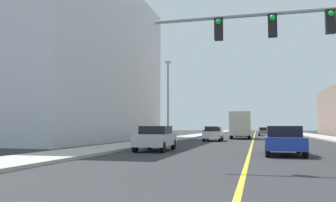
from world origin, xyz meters
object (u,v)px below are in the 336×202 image
(car_blue, at_px, (284,140))
(car_black, at_px, (211,132))
(street_lamp, at_px, (168,96))
(car_green, at_px, (242,131))
(car_white, at_px, (213,134))
(car_silver, at_px, (156,138))
(car_gray, at_px, (265,131))
(delivery_truck, at_px, (240,125))

(car_blue, relative_size, car_black, 1.05)
(street_lamp, xyz_separation_m, car_green, (6.06, 21.52, -3.66))
(car_green, distance_m, car_black, 7.30)
(car_white, bearing_deg, car_blue, -72.25)
(street_lamp, bearing_deg, car_silver, -79.27)
(car_green, bearing_deg, car_gray, 54.26)
(car_green, bearing_deg, car_black, -123.21)
(car_green, distance_m, car_gray, 6.00)
(car_green, distance_m, delivery_truck, 10.21)
(car_silver, height_order, car_gray, car_silver)
(car_green, height_order, car_white, car_white)
(street_lamp, height_order, car_white, street_lamp)
(car_blue, relative_size, delivery_truck, 0.54)
(car_green, bearing_deg, car_silver, -98.01)
(car_white, bearing_deg, car_green, 82.32)
(car_green, xyz_separation_m, car_silver, (-3.78, -33.51, 0.04))
(car_blue, relative_size, car_silver, 1.01)
(car_black, bearing_deg, car_green, -122.44)
(car_green, height_order, car_black, car_black)
(car_green, distance_m, car_white, 18.31)
(car_black, xyz_separation_m, car_gray, (7.20, 11.18, -0.05))
(street_lamp, relative_size, car_green, 1.79)
(car_silver, relative_size, car_gray, 0.95)
(street_lamp, height_order, delivery_truck, street_lamp)
(street_lamp, bearing_deg, car_gray, 70.40)
(street_lamp, height_order, car_gray, street_lamp)
(car_black, bearing_deg, car_white, 97.25)
(car_green, height_order, car_silver, car_silver)
(car_silver, height_order, delivery_truck, delivery_truck)
(street_lamp, xyz_separation_m, car_black, (2.23, 15.30, -3.63))
(street_lamp, xyz_separation_m, delivery_truck, (6.24, 11.35, -2.71))
(car_white, xyz_separation_m, car_silver, (-1.64, -15.33, 0.05))
(car_white, bearing_deg, car_silver, -97.07)
(car_green, xyz_separation_m, car_blue, (3.52, -34.91, 0.03))
(car_green, bearing_deg, delivery_truck, -90.53)
(car_gray, bearing_deg, delivery_truck, -103.18)
(car_silver, xyz_separation_m, car_black, (-0.05, 27.29, -0.01))
(car_green, relative_size, car_white, 1.04)
(car_blue, xyz_separation_m, car_gray, (-0.15, 39.88, -0.05))
(delivery_truck, bearing_deg, car_black, 133.42)
(car_gray, height_order, delivery_truck, delivery_truck)
(car_black, height_order, delivery_truck, delivery_truck)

